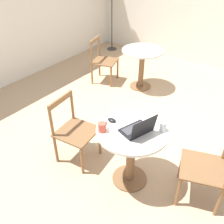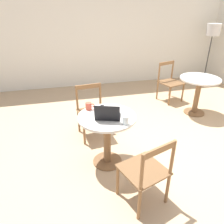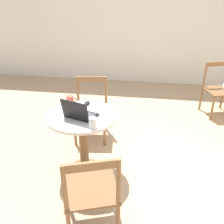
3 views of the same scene
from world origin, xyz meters
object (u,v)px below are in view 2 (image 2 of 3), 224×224
chair_near_front (146,172)px  chair_mid_back (170,82)px  cafe_table_mid (199,88)px  laptop (108,115)px  chair_near_back (92,112)px  floor_lamp (213,32)px  mouse (102,106)px  mug (89,106)px  cafe_table_near (107,129)px  drinking_glass (126,120)px

chair_near_front → chair_mid_back: bearing=58.7°
cafe_table_mid → chair_near_front: 2.57m
laptop → chair_near_back: bearing=95.9°
floor_lamp → mouse: (-3.39, -2.48, -0.57)m
chair_near_back → chair_near_front: 1.57m
chair_mid_back → mug: size_ratio=7.01×
chair_near_back → laptop: 0.92m
mouse → laptop: bearing=-89.4°
cafe_table_near → chair_mid_back: bearing=44.9°
cafe_table_mid → mug: size_ratio=6.19×
floor_lamp → drinking_glass: floor_lamp is taller
mouse → cafe_table_mid: bearing=21.7°
chair_mid_back → drinking_glass: chair_mid_back is taller
chair_mid_back → mug: 2.60m
floor_lamp → mug: (-3.58, -2.50, -0.54)m
cafe_table_mid → chair_mid_back: bearing=106.9°
laptop → mouse: bearing=90.6°
drinking_glass → chair_mid_back: bearing=51.4°
mouse → drinking_glass: drinking_glass is taller
floor_lamp → laptop: bearing=-140.4°
chair_near_back → chair_near_front: size_ratio=1.00×
chair_near_back → floor_lamp: (3.47, 1.96, 0.90)m
cafe_table_near → mouse: (-0.01, 0.26, 0.21)m
chair_near_back → chair_mid_back: bearing=28.7°
cafe_table_mid → chair_near_front: chair_near_front is taller
cafe_table_near → chair_near_front: 0.81m
cafe_table_mid → drinking_glass: (-1.88, -1.33, 0.25)m
cafe_table_mid → mouse: bearing=-158.3°
chair_near_front → floor_lamp: size_ratio=0.55×
floor_lamp → chair_near_front: bearing=-131.8°
chair_near_back → mug: bearing=-101.4°
chair_near_back → chair_mid_back: size_ratio=1.00×
cafe_table_near → chair_near_front: size_ratio=0.88×
chair_near_front → drinking_glass: size_ratio=8.02×
chair_near_front → floor_lamp: (3.12, 3.49, 0.90)m
cafe_table_mid → mouse: size_ratio=7.52×
mouse → mug: (-0.19, -0.02, 0.03)m
chair_near_front → drinking_glass: (-0.09, 0.50, 0.36)m
chair_near_back → floor_lamp: floor_lamp is taller
cafe_table_near → chair_mid_back: (1.83, 1.82, -0.12)m
mug → mouse: bearing=5.8°
chair_near_back → drinking_glass: 1.12m
cafe_table_mid → drinking_glass: drinking_glass is taller
chair_near_back → drinking_glass: bearing=-75.6°
mouse → chair_near_front: bearing=-75.3°
cafe_table_near → mug: (-0.20, 0.24, 0.24)m
mug → chair_near_back: bearing=78.6°
chair_near_back → mouse: 0.62m
chair_near_back → mouse: (0.08, -0.52, 0.33)m
laptop → mouse: (-0.00, 0.33, -0.03)m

